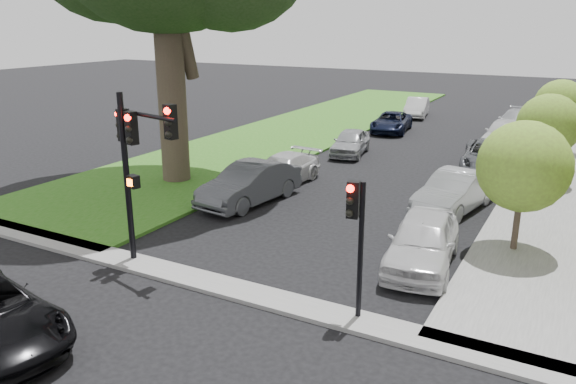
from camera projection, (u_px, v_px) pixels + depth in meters
The scene contains 19 objects.
ground at pixel (188, 325), 13.43m from camera, with size 140.00×140.00×0.00m, color black.
grass_strip at pixel (306, 128), 37.67m from camera, with size 8.00×44.00×0.12m, color #266511.
sidewalk_right at pixel (564, 153), 30.46m from camera, with size 3.50×44.00×0.12m, color slate.
sidewalk_cross at pixel (235, 290), 15.09m from camera, with size 60.00×1.00×0.12m, color slate.
small_tree_a at pixel (524, 167), 16.88m from camera, with size 2.78×2.78×4.17m.
small_tree_b at pixel (549, 125), 24.12m from camera, with size 2.68×2.68×4.02m.
small_tree_c at pixel (560, 105), 29.98m from camera, with size 2.67×2.67×4.01m.
traffic_signal_main at pixel (136, 149), 15.83m from camera, with size 2.49×0.73×5.10m.
traffic_signal_secondary at pixel (357, 225), 13.02m from camera, with size 0.47×0.38×3.51m.
car_parked_0 at pixel (423, 241), 16.47m from camera, with size 1.86×4.62×1.58m, color silver.
car_parked_1 at pixel (455, 192), 21.31m from camera, with size 1.60×4.59×1.51m, color #999BA0.
car_parked_2 at pixel (489, 157), 26.89m from camera, with size 2.42×5.25×1.46m, color #3F4247.
car_parked_3 at pixel (504, 133), 32.10m from camera, with size 1.89×4.70×1.60m, color silver.
car_parked_4 at pixel (516, 122), 36.02m from camera, with size 2.06×5.06×1.47m, color #999BA0.
car_parked_5 at pixel (250, 184), 22.20m from camera, with size 1.69×4.86×1.60m, color #3F4247.
car_parked_6 at pixel (282, 170), 24.76m from camera, with size 1.84×4.54×1.32m, color silver.
car_parked_7 at pixel (350, 142), 30.28m from camera, with size 1.62×4.03×1.37m, color #999BA0.
car_parked_8 at pixel (391, 122), 36.47m from camera, with size 2.12×4.61×1.28m, color black.
car_parked_9 at pixel (417, 107), 42.19m from camera, with size 1.49×4.27×1.41m, color silver.
Camera 1 is at (7.81, -9.29, 7.01)m, focal length 35.00 mm.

